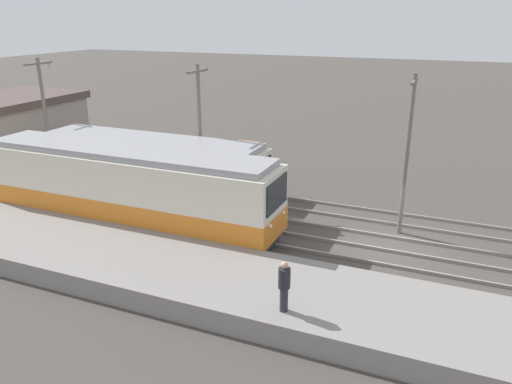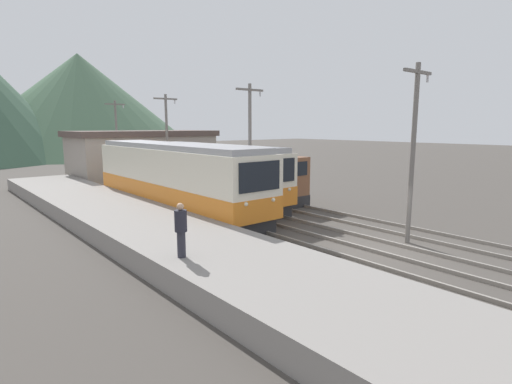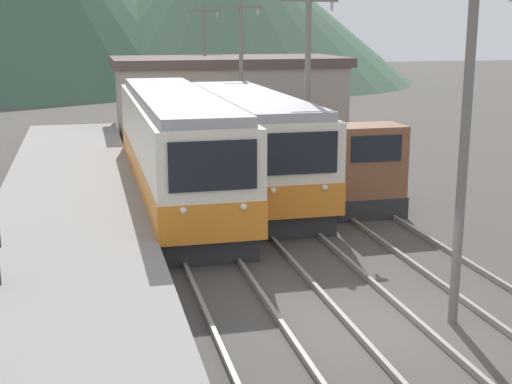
{
  "view_description": "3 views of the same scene",
  "coord_description": "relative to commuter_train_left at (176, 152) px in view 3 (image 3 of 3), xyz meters",
  "views": [
    {
      "loc": [
        -20.4,
        -2.33,
        9.57
      ],
      "look_at": [
        0.59,
        6.49,
        1.44
      ],
      "focal_mm": 35.0,
      "sensor_mm": 36.0,
      "label": 1
    },
    {
      "loc": [
        -13.59,
        -8.43,
        4.83
      ],
      "look_at": [
        -0.43,
        7.03,
        1.46
      ],
      "focal_mm": 28.0,
      "sensor_mm": 36.0,
      "label": 2
    },
    {
      "loc": [
        -5.64,
        -12.91,
        6.15
      ],
      "look_at": [
        -0.95,
        6.51,
        1.44
      ],
      "focal_mm": 50.0,
      "sensor_mm": 36.0,
      "label": 3
    }
  ],
  "objects": [
    {
      "name": "catenary_mast_distant",
      "position": [
        4.31,
        19.19,
        2.17
      ],
      "size": [
        2.0,
        0.2,
        7.28
      ],
      "color": "slate",
      "rests_on": "ground"
    },
    {
      "name": "track_center",
      "position": [
        2.8,
        -11.58,
        -1.72
      ],
      "size": [
        1.54,
        60.0,
        0.14
      ],
      "color": "gray",
      "rests_on": "ground"
    },
    {
      "name": "commuter_train_center",
      "position": [
        2.8,
        0.57,
        -0.07
      ],
      "size": [
        2.84,
        12.38,
        3.7
      ],
      "color": "#28282B",
      "rests_on": "ground"
    },
    {
      "name": "track_right",
      "position": [
        5.8,
        -11.58,
        -1.72
      ],
      "size": [
        1.54,
        60.0,
        0.14
      ],
      "color": "gray",
      "rests_on": "ground"
    },
    {
      "name": "track_left",
      "position": [
        -0.0,
        -11.58,
        -1.72
      ],
      "size": [
        1.54,
        60.0,
        0.14
      ],
      "color": "gray",
      "rests_on": "ground"
    },
    {
      "name": "shunting_locomotive",
      "position": [
        5.8,
        -1.93,
        -0.58
      ],
      "size": [
        2.4,
        4.67,
        3.0
      ],
      "color": "#28282B",
      "rests_on": "ground"
    },
    {
      "name": "catenary_mast_near",
      "position": [
        4.31,
        -11.83,
        2.17
      ],
      "size": [
        2.0,
        0.2,
        7.28
      ],
      "color": "slate",
      "rests_on": "ground"
    },
    {
      "name": "platform_left",
      "position": [
        -3.65,
        -11.58,
        -1.38
      ],
      "size": [
        4.5,
        54.0,
        0.82
      ],
      "primitive_type": "cube",
      "color": "gray",
      "rests_on": "ground"
    },
    {
      "name": "catenary_mast_far",
      "position": [
        4.31,
        8.85,
        2.17
      ],
      "size": [
        2.0,
        0.2,
        7.28
      ],
      "color": "slate",
      "rests_on": "ground"
    },
    {
      "name": "catenary_mast_mid",
      "position": [
        4.31,
        -1.49,
        2.17
      ],
      "size": [
        2.0,
        0.2,
        7.28
      ],
      "color": "slate",
      "rests_on": "ground"
    },
    {
      "name": "commuter_train_left",
      "position": [
        0.0,
        0.0,
        0.0
      ],
      "size": [
        2.84,
        14.83,
        3.86
      ],
      "color": "#28282B",
      "rests_on": "ground"
    },
    {
      "name": "station_building",
      "position": [
        4.8,
        14.42,
        0.44
      ],
      "size": [
        12.6,
        6.3,
        4.41
      ],
      "color": "gray",
      "rests_on": "ground"
    },
    {
      "name": "ground_plane",
      "position": [
        2.6,
        -11.58,
        -1.79
      ],
      "size": [
        200.0,
        200.0,
        0.0
      ],
      "primitive_type": "plane",
      "color": "#47423D"
    }
  ]
}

